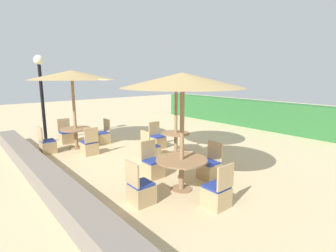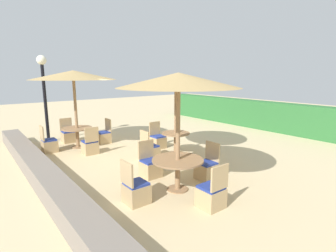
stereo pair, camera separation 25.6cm
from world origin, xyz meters
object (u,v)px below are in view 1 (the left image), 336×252
Objects in this scene: patio_chair_front_right_south at (141,191)px; patio_chair_front_left_east at (90,147)px; patio_chair_front_right_north at (209,168)px; parasol_front_left at (72,75)px; patio_chair_center_south at (151,151)px; patio_chair_front_right_east at (217,195)px; patio_chair_front_left_south at (47,146)px; parasol_center at (176,82)px; patio_chair_front_left_north at (103,137)px; patio_chair_center_west at (157,141)px; lamp_post at (41,81)px; round_table_front_right at (182,165)px; round_table_center at (176,138)px; patio_chair_front_left_west at (66,136)px; parasol_front_right at (182,81)px; round_table_front_left at (76,133)px; patio_chair_front_right_west at (153,167)px.

patio_chair_front_right_south is 1.00× the size of patio_chair_front_left_east.
patio_chair_front_right_north is 5.66m from parasol_front_left.
patio_chair_front_right_south and patio_chair_center_south have the same top height.
patio_chair_front_right_north is 1.00× the size of patio_chair_front_right_east.
patio_chair_front_left_south is 4.81m from parasol_center.
patio_chair_center_west is (1.82, 1.25, 0.00)m from patio_chair_front_left_north.
lamp_post reaches higher than patio_chair_front_right_east.
round_table_front_right is 2.78m from round_table_center.
parasol_front_right is at bearing 95.71° from patio_chair_front_left_west.
patio_chair_front_left_north is 1.00× the size of patio_chair_center_south.
patio_chair_front_left_west is (-0.97, -0.04, -0.31)m from round_table_front_left.
lamp_post reaches higher than parasol_front_left.
patio_chair_front_right_north reaches higher than round_table_front_right.
parasol_front_right is at bearing -38.70° from parasol_center.
round_table_front_right is 1.10× the size of round_table_front_left.
patio_chair_front_right_north is at bearing 47.24° from patio_chair_front_right_east.
patio_chair_front_left_east is (-3.93, -0.51, -2.22)m from parasol_front_right.
patio_chair_front_right_west is 1.41m from patio_chair_center_south.
patio_chair_front_left_south is at bearing -29.81° from patio_chair_center_west.
patio_chair_center_south is at bearing 43.36° from patio_chair_center_west.
patio_chair_front_right_west is 1.00× the size of patio_chair_front_left_west.
patio_chair_front_left_west reaches higher than round_table_front_right.
patio_chair_front_left_west is 3.63m from patio_chair_center_west.
patio_chair_front_left_east is 2.01m from patio_chair_front_left_west.
patio_chair_front_right_south is 1.00× the size of patio_chair_front_right_west.
patio_chair_center_south is (3.71, 1.34, 0.00)m from patio_chair_front_left_west.
patio_chair_front_right_south is 3.92m from patio_chair_front_left_east.
lamp_post reaches higher than patio_chair_center_west.
parasol_front_left is 3.82m from patio_chair_center_south.
patio_chair_front_left_east is (-3.93, -0.51, -0.33)m from round_table_front_right.
parasol_center is at bearing 141.30° from round_table_front_right.
patio_chair_front_left_north and patio_chair_front_left_south have the same top height.
patio_chair_front_left_east is (2.63, 0.66, -2.09)m from lamp_post.
round_table_front_left is at bearing -90.00° from parasol_front_left.
patio_chair_front_right_east is (7.60, 1.17, -2.09)m from lamp_post.
patio_chair_center_west is at bearing -19.84° from patio_chair_front_left_east.
round_table_front_left is at bearing 21.11° from lamp_post.
patio_chair_front_right_south is 4.95m from round_table_front_left.
parasol_center is at bearing 121.72° from patio_chair_front_left_west.
parasol_front_left is 3.16× the size of patio_chair_front_left_south.
patio_chair_front_left_north reaches higher than round_table_center.
round_table_front_left is at bearing 173.84° from patio_chair_front_right_south.
patio_chair_front_right_west is at bearing -177.80° from round_table_front_right.
parasol_front_right is at bearing 92.14° from patio_chair_front_right_north.
parasol_front_left is at bearing -82.48° from patio_chair_front_right_west.
patio_chair_front_left_east and patio_chair_front_left_south have the same top height.
parasol_front_right is 5.45m from patio_chair_front_left_north.
parasol_center reaches higher than patio_chair_front_left_north.
patio_chair_front_right_west is at bearing -57.89° from round_table_center.
patio_chair_center_west is at bearing 133.36° from patio_chair_center_south.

